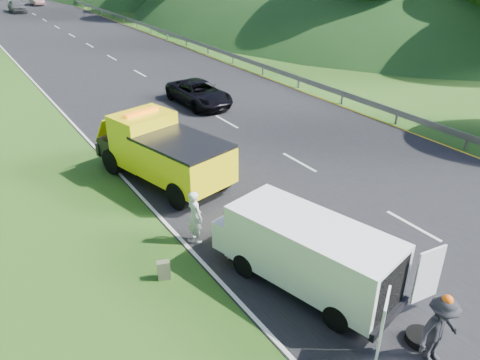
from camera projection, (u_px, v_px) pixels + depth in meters
ground at (305, 225)px, 15.70m from camera, size 320.00×320.00×0.00m
road_surface at (72, 35)px, 47.05m from camera, size 14.00×200.00×0.02m
guardrail at (103, 15)px, 59.92m from camera, size 0.06×140.00×1.52m
tree_line_right at (168, 3)px, 71.65m from camera, size 14.00×140.00×14.00m
tow_truck at (162, 150)px, 18.08m from camera, size 3.63×6.51×2.65m
white_van at (306, 250)px, 12.49m from camera, size 3.78×6.14×2.04m
woman at (196, 241)px, 14.88m from camera, size 0.52×0.68×1.77m
child at (235, 259)px, 14.04m from camera, size 0.60×0.57×0.99m
worker at (432, 360)px, 10.66m from camera, size 1.20×0.74×1.79m
suitcase at (164, 270)px, 13.11m from camera, size 0.40×0.31×0.58m
spare_tire at (419, 342)px, 11.15m from camera, size 0.70×0.70×0.20m
passing_suv at (199, 105)px, 27.25m from camera, size 2.37×4.90×1.34m
dist_car_a at (18, 12)px, 62.21m from camera, size 1.86×4.62×1.57m
dist_car_b at (38, 5)px, 69.11m from camera, size 1.44×4.12×1.36m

